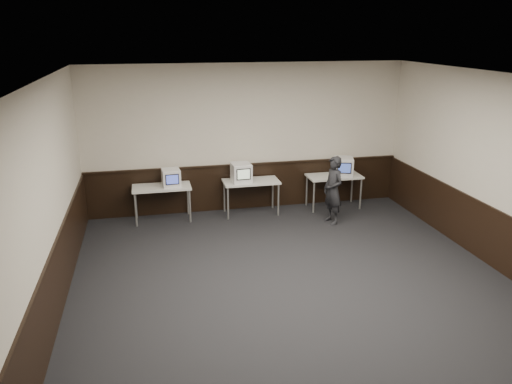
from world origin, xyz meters
TOP-DOWN VIEW (x-y plane):
  - floor at (0.00, 0.00)m, footprint 8.00×8.00m
  - ceiling at (0.00, 0.00)m, footprint 8.00×8.00m
  - back_wall at (0.00, 4.00)m, footprint 7.00×0.00m
  - front_wall at (0.00, -4.00)m, footprint 7.00×0.00m
  - left_wall at (-3.50, 0.00)m, footprint 0.00×8.00m
  - wainscot_back at (0.00, 3.98)m, footprint 6.98×0.04m
  - wainscot_left at (-3.48, 0.00)m, footprint 0.04×7.98m
  - wainscot_right at (3.48, 0.00)m, footprint 0.04×7.98m
  - wainscot_rail at (0.00, 3.96)m, footprint 6.98×0.06m
  - desk_left at (-1.90, 3.60)m, footprint 1.20×0.60m
  - desk_center at (0.00, 3.60)m, footprint 1.20×0.60m
  - desk_right at (1.90, 3.60)m, footprint 1.20×0.60m
  - emac_left at (-1.69, 3.56)m, footprint 0.39×0.41m
  - emac_center at (-0.22, 3.57)m, footprint 0.42×0.45m
  - emac_right at (2.09, 3.56)m, footprint 0.51×0.53m
  - person at (1.53, 2.70)m, footprint 0.46×0.59m

SIDE VIEW (x-z plane):
  - floor at x=0.00m, z-range 0.00..0.00m
  - wainscot_back at x=0.00m, z-range 0.00..1.00m
  - wainscot_left at x=-3.48m, z-range 0.00..1.00m
  - wainscot_right at x=3.48m, z-range 0.00..1.00m
  - desk_left at x=-1.90m, z-range 0.30..1.05m
  - desk_center at x=0.00m, z-range 0.30..1.05m
  - desk_right at x=1.90m, z-range 0.30..1.05m
  - person at x=1.53m, z-range 0.00..1.42m
  - emac_left at x=-1.69m, z-range 0.75..1.12m
  - emac_center at x=-0.22m, z-range 0.75..1.15m
  - emac_right at x=2.09m, z-range 0.75..1.16m
  - wainscot_rail at x=0.00m, z-range 1.00..1.04m
  - back_wall at x=0.00m, z-range -1.90..5.10m
  - front_wall at x=0.00m, z-range -1.90..5.10m
  - left_wall at x=-3.50m, z-range -2.40..5.60m
  - ceiling at x=0.00m, z-range 3.20..3.20m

